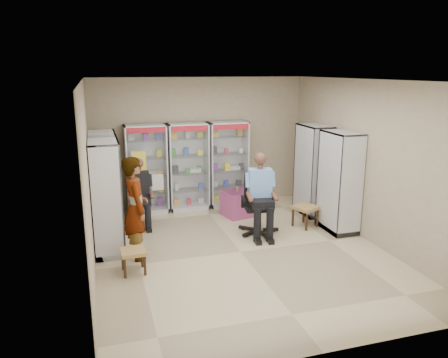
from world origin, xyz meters
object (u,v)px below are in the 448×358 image
object	(u,v)px
seated_shopkeeper	(259,196)
cabinet_back_left	(147,169)
woven_stool_b	(134,261)
wooden_chair	(140,202)
office_chair	(258,204)
cabinet_back_mid	(188,167)
cabinet_left_near	(107,198)
pink_trunk	(238,204)
cabinet_back_right	(228,164)
cabinet_left_far	(105,182)
standing_man	(136,208)
cabinet_right_far	(313,170)
woven_stool_a	(305,216)
cabinet_right_near	(339,182)

from	to	relation	value
seated_shopkeeper	cabinet_back_left	bearing A→B (deg)	143.32
seated_shopkeeper	woven_stool_b	size ratio (longest dim) A/B	3.95
wooden_chair	office_chair	bearing A→B (deg)	-28.84
office_chair	cabinet_back_mid	bearing A→B (deg)	126.03
cabinet_left_near	seated_shopkeeper	distance (m)	2.88
wooden_chair	pink_trunk	bearing A→B (deg)	-3.02
cabinet_back_right	cabinet_left_far	size ratio (longest dim) A/B	1.00
woven_stool_b	standing_man	distance (m)	0.92
woven_stool_b	cabinet_left_far	bearing A→B (deg)	99.00
cabinet_right_far	cabinet_left_far	world-z (taller)	same
pink_trunk	woven_stool_b	xyz separation A→B (m)	(-2.48, -2.17, -0.09)
wooden_chair	pink_trunk	size ratio (longest dim) A/B	1.60
cabinet_left_far	cabinet_back_mid	bearing A→B (deg)	116.32
cabinet_left_far	standing_man	size ratio (longest dim) A/B	1.12
seated_shopkeeper	wooden_chair	bearing A→B (deg)	159.19
cabinet_back_left	cabinet_back_right	world-z (taller)	same
pink_trunk	standing_man	size ratio (longest dim) A/B	0.33
office_chair	woven_stool_a	size ratio (longest dim) A/B	2.73
cabinet_back_right	wooden_chair	world-z (taller)	cabinet_back_right
cabinet_right_far	standing_man	bearing A→B (deg)	107.97
cabinet_back_right	standing_man	size ratio (longest dim) A/B	1.12
cabinet_back_left	cabinet_right_near	size ratio (longest dim) A/B	1.00
cabinet_back_right	office_chair	world-z (taller)	cabinet_back_right
cabinet_back_left	cabinet_left_far	bearing A→B (deg)	-135.00
wooden_chair	cabinet_left_near	bearing A→B (deg)	-117.61
office_chair	wooden_chair	bearing A→B (deg)	160.18
cabinet_back_mid	woven_stool_a	world-z (taller)	cabinet_back_mid
wooden_chair	cabinet_right_near	bearing A→B (deg)	-21.64
woven_stool_a	cabinet_left_far	bearing A→B (deg)	166.44
cabinet_back_right	cabinet_right_far	xyz separation A→B (m)	(1.63, -1.13, 0.00)
cabinet_back_left	wooden_chair	world-z (taller)	cabinet_back_left
cabinet_right_far	cabinet_right_near	xyz separation A→B (m)	(0.00, -1.10, 0.00)
cabinet_right_far	woven_stool_a	distance (m)	1.20
cabinet_left_near	standing_man	world-z (taller)	cabinet_left_near
cabinet_left_near	woven_stool_b	bearing A→B (deg)	18.56
pink_trunk	cabinet_left_near	bearing A→B (deg)	-157.05
pink_trunk	wooden_chair	bearing A→B (deg)	176.98
woven_stool_b	standing_man	size ratio (longest dim) A/B	0.22
cabinet_right_near	cabinet_left_near	xyz separation A→B (m)	(-4.46, 0.20, 0.00)
cabinet_right_far	office_chair	distance (m)	1.83
woven_stool_b	cabinet_back_mid	bearing A→B (deg)	62.78
office_chair	woven_stool_a	distance (m)	1.13
cabinet_left_far	office_chair	xyz separation A→B (m)	(2.87, -1.00, -0.40)
cabinet_back_left	cabinet_back_mid	size ratio (longest dim) A/B	1.00
cabinet_back_right	woven_stool_a	xyz separation A→B (m)	(1.10, -1.88, -0.78)
seated_shopkeeper	pink_trunk	bearing A→B (deg)	101.99
cabinet_back_left	standing_man	world-z (taller)	cabinet_back_left
standing_man	seated_shopkeeper	bearing A→B (deg)	-85.26
wooden_chair	office_chair	distance (m)	2.50
woven_stool_a	standing_man	bearing A→B (deg)	-170.98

